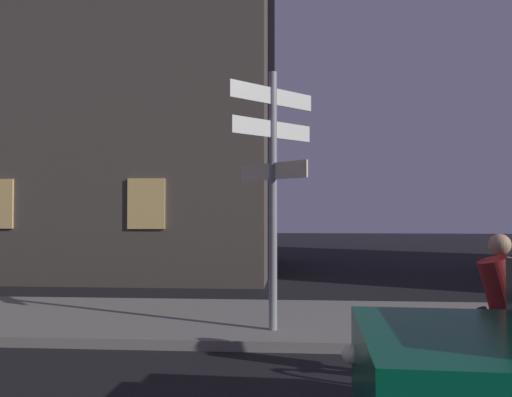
# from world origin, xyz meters

# --- Properties ---
(sidewalk_kerb) EXTENTS (40.00, 3.09, 0.14)m
(sidewalk_kerb) POSITION_xyz_m (0.00, 7.50, 0.07)
(sidewalk_kerb) COLOR gray
(sidewalk_kerb) RESTS_ON ground_plane
(signpost) EXTENTS (1.14, 1.14, 3.71)m
(signpost) POSITION_xyz_m (-0.44, 6.63, 2.37)
(signpost) COLOR gray
(signpost) RESTS_ON sidewalk_kerb
(cyclist) EXTENTS (1.82, 0.36, 1.61)m
(cyclist) POSITION_xyz_m (1.89, 4.67, 0.75)
(cyclist) COLOR black
(cyclist) RESTS_ON ground_plane
(building_left_block) EXTENTS (9.34, 7.65, 13.20)m
(building_left_block) POSITION_xyz_m (-5.49, 15.02, 6.60)
(building_left_block) COLOR #4C443D
(building_left_block) RESTS_ON ground_plane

